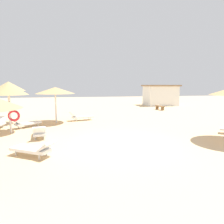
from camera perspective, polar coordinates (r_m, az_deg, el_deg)
name	(u,v)px	position (r m, az deg, el deg)	size (l,w,h in m)	color
ground_plane	(123,144)	(10.06, 3.28, -9.04)	(80.00, 80.00, 0.00)	#DBBA8C
parasol_0	(55,91)	(15.80, -15.93, 5.92)	(2.94, 2.94, 2.75)	silver
parasol_2	(8,90)	(13.43, -27.51, 5.67)	(2.28, 2.28, 3.02)	silver
parasol_5	(9,86)	(16.68, -27.45, 6.50)	(2.32, 2.32, 3.16)	silver
lounger_0	(26,123)	(14.92, -23.33, -2.91)	(1.90, 1.66, 0.69)	white
lounger_1	(33,149)	(8.87, -21.53, -9.75)	(1.95, 1.54, 0.70)	white
lounger_2	(39,132)	(11.82, -20.01, -5.35)	(0.92, 1.94, 0.78)	white
lounger_6	(81,117)	(16.66, -8.85, -1.32)	(1.99, 1.06, 0.70)	white
bench_0	(160,107)	(24.24, 13.50, 1.42)	(0.66, 1.55, 0.49)	brown
beach_cabana	(160,95)	(29.76, 13.64, 4.74)	(4.74, 3.40, 2.94)	white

